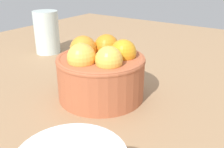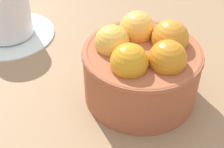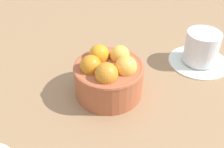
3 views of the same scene
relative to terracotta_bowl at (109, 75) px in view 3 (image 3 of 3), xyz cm
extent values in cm
cube|color=#997551|center=(0.01, -0.04, -6.38)|extent=(132.03, 114.26, 3.32)
cylinder|color=#AD5938|center=(0.01, -0.04, -1.17)|extent=(14.35, 14.35, 7.09)
torus|color=#AD5938|center=(0.01, -0.04, 1.98)|extent=(14.55, 14.55, 1.00)
sphere|color=#F9AF45|center=(-3.53, 0.93, 3.10)|extent=(4.47, 4.47, 4.47)
sphere|color=#F4B646|center=(-2.00, -3.11, 3.10)|extent=(4.18, 4.18, 4.18)
sphere|color=orange|center=(2.30, -2.90, 3.10)|extent=(4.29, 4.29, 4.29)
sphere|color=orange|center=(3.44, 1.26, 3.10)|extent=(4.33, 4.33, 4.33)
sphere|color=orange|center=(-0.17, 3.63, 3.10)|extent=(4.54, 4.54, 4.54)
cylinder|color=white|center=(-21.08, -13.44, -4.42)|extent=(14.76, 14.76, 0.60)
cylinder|color=white|center=(-21.08, -13.44, -0.23)|extent=(8.10, 8.10, 7.77)
camera|label=1|loc=(-31.06, -23.87, 15.73)|focal=40.91mm
camera|label=2|loc=(27.67, -15.73, 24.97)|focal=52.50mm
camera|label=3|loc=(-5.10, 43.53, 34.57)|focal=43.12mm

